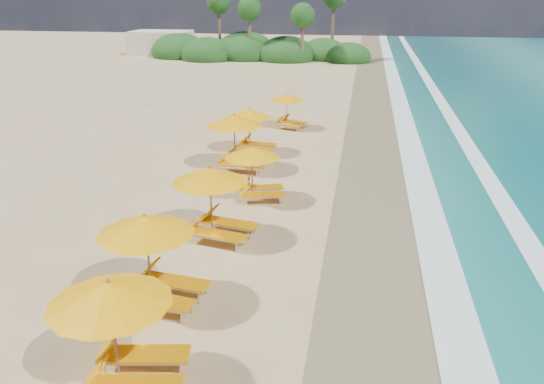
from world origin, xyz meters
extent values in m
plane|color=tan|center=(0.00, 0.00, 0.00)|extent=(160.00, 160.00, 0.00)
cube|color=olive|center=(4.00, 0.00, 0.01)|extent=(4.00, 160.00, 0.01)
cube|color=white|center=(5.50, 0.00, 0.03)|extent=(1.20, 160.00, 0.01)
cube|color=white|center=(8.50, 0.00, 0.02)|extent=(0.80, 160.00, 0.01)
cylinder|color=olive|center=(-1.77, -8.65, 1.21)|extent=(0.06, 0.06, 2.42)
cone|color=#F7A005|center=(-1.77, -8.65, 2.22)|extent=(2.86, 2.86, 0.49)
sphere|color=olive|center=(-1.77, -8.65, 2.49)|extent=(0.09, 0.09, 0.09)
cylinder|color=olive|center=(-2.31, -5.47, 1.21)|extent=(0.06, 0.06, 2.43)
cone|color=#F7A005|center=(-2.31, -5.47, 2.22)|extent=(2.80, 2.80, 0.49)
sphere|color=olive|center=(-2.31, -5.47, 2.49)|extent=(0.09, 0.09, 0.09)
cylinder|color=olive|center=(-1.78, -1.40, 1.20)|extent=(0.06, 0.06, 2.40)
cone|color=#F7A005|center=(-1.78, -1.40, 2.19)|extent=(2.90, 2.90, 0.48)
sphere|color=olive|center=(-1.78, -1.40, 2.46)|extent=(0.09, 0.09, 0.09)
cylinder|color=olive|center=(-1.15, 2.19, 1.06)|extent=(0.05, 0.05, 2.11)
cone|color=#F7A005|center=(-1.15, 2.19, 1.93)|extent=(2.61, 2.61, 0.42)
sphere|color=olive|center=(-1.15, 2.19, 2.17)|extent=(0.08, 0.08, 0.08)
cylinder|color=olive|center=(-2.70, 5.82, 1.24)|extent=(0.06, 0.06, 2.48)
cone|color=#F7A005|center=(-2.70, 5.82, 2.27)|extent=(2.81, 2.81, 0.50)
sphere|color=olive|center=(-2.70, 5.82, 2.54)|extent=(0.09, 0.09, 0.09)
cylinder|color=olive|center=(-2.60, 8.50, 1.09)|extent=(0.05, 0.05, 2.19)
cone|color=#F7A005|center=(-2.60, 8.50, 2.00)|extent=(2.56, 2.56, 0.44)
sphere|color=olive|center=(-2.60, 8.50, 2.25)|extent=(0.08, 0.08, 0.08)
cylinder|color=olive|center=(-1.48, 13.86, 0.99)|extent=(0.05, 0.05, 1.98)
cone|color=#F7A005|center=(-1.48, 13.86, 1.82)|extent=(2.63, 2.63, 0.40)
sphere|color=olive|center=(-1.48, 13.86, 2.04)|extent=(0.07, 0.07, 0.07)
ellipsoid|color=#163D14|center=(-6.00, 45.00, 0.62)|extent=(6.40, 6.40, 4.16)
ellipsoid|color=#163D14|center=(-11.00, 46.00, 0.70)|extent=(7.20, 7.20, 4.68)
ellipsoid|color=#163D14|center=(-15.00, 44.00, 0.58)|extent=(6.00, 6.00, 3.90)
ellipsoid|color=#163D14|center=(-2.00, 47.00, 0.55)|extent=(5.60, 5.60, 3.64)
ellipsoid|color=#163D14|center=(-19.00, 46.00, 0.64)|extent=(6.60, 6.60, 4.29)
ellipsoid|color=#163D14|center=(1.00, 45.00, 0.49)|extent=(5.00, 5.00, 3.25)
cylinder|color=brown|center=(-4.00, 43.00, 2.50)|extent=(0.36, 0.36, 5.00)
sphere|color=#163D14|center=(-4.00, 43.00, 5.00)|extent=(2.60, 2.60, 2.60)
cylinder|color=brown|center=(-10.00, 44.00, 2.80)|extent=(0.36, 0.36, 5.60)
sphere|color=#163D14|center=(-10.00, 44.00, 5.60)|extent=(2.60, 2.60, 2.60)
cylinder|color=brown|center=(-14.00, 46.00, 3.10)|extent=(0.36, 0.36, 6.20)
sphere|color=#163D14|center=(-14.00, 46.00, 6.20)|extent=(2.60, 2.60, 2.60)
cylinder|color=brown|center=(-1.00, 47.00, 3.40)|extent=(0.36, 0.36, 6.80)
cube|color=beige|center=(-22.00, 48.00, 1.40)|extent=(7.00, 5.00, 2.80)
camera|label=1|loc=(2.92, -17.17, 7.82)|focal=35.69mm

